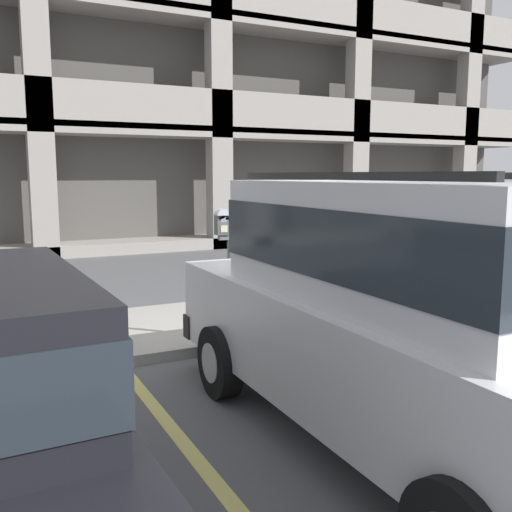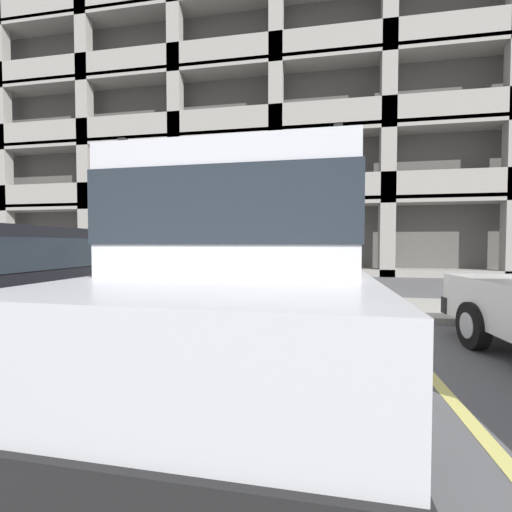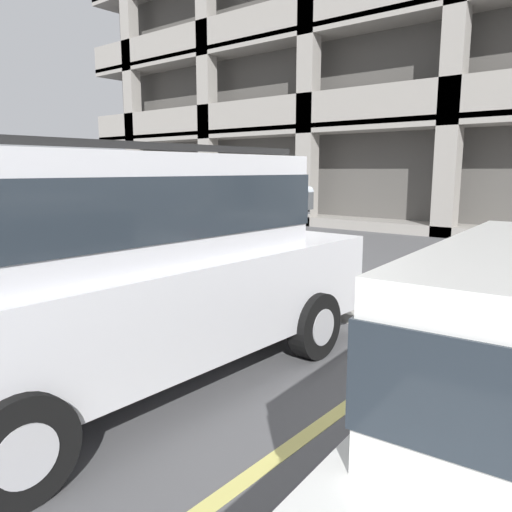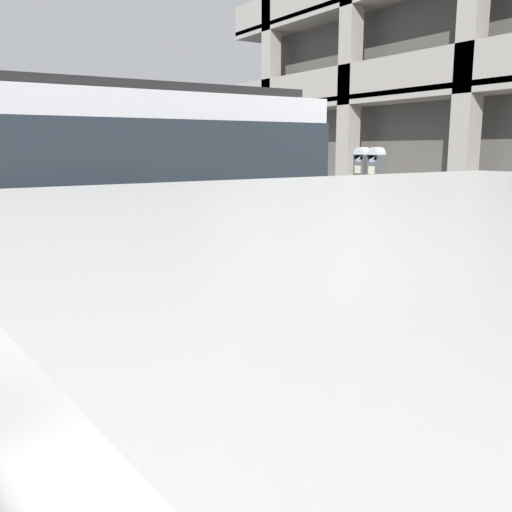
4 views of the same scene
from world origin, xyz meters
name	(u,v)px [view 3 (image 3 of 4)]	position (x,y,z in m)	size (l,w,h in m)	color
ground_plane	(301,323)	(0.00, 0.00, -0.05)	(80.00, 80.00, 0.10)	#565659
sidewalk	(352,295)	(0.00, 1.30, 0.06)	(40.00, 2.20, 0.12)	#9E9B93
parking_stall_lines	(365,393)	(1.60, -1.40, 0.00)	(12.90, 4.80, 0.01)	#DBD16B
silver_suv	(132,260)	(-0.10, -2.44, 1.09)	(2.07, 4.81, 2.03)	silver
parking_meter_near	(300,216)	(-0.29, 0.35, 1.25)	(0.35, 0.12, 1.52)	#595B60
parking_meter_far	(51,197)	(-6.68, 0.40, 1.27)	(0.35, 0.12, 1.54)	#47474C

